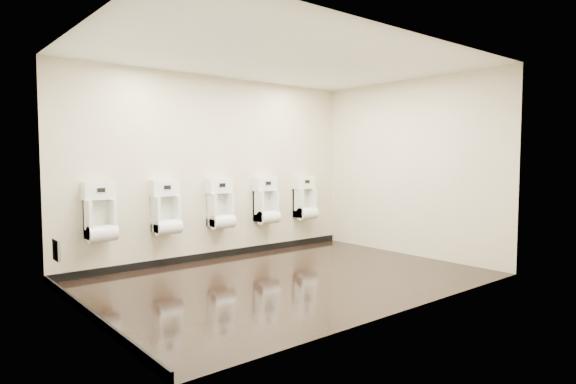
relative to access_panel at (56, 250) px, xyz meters
name	(u,v)px	position (x,y,z in m)	size (l,w,h in m)	color
ground	(289,279)	(2.48, -1.20, -0.50)	(5.00, 3.50, 0.00)	black
ceiling	(289,58)	(2.48, -1.20, 2.30)	(5.00, 3.50, 0.00)	silver
back_wall	(217,168)	(2.48, 0.55, 0.90)	(5.00, 0.02, 2.80)	beige
front_wall	(402,174)	(2.48, -2.95, 0.90)	(5.00, 0.02, 2.80)	beige
left_wall	(85,174)	(-0.02, -1.20, 0.90)	(0.02, 3.50, 2.80)	beige
right_wall	(409,168)	(4.98, -1.20, 0.90)	(0.02, 3.50, 2.80)	beige
tile_overlay_left	(85,174)	(-0.01, -1.20, 0.90)	(0.01, 3.50, 2.80)	white
skirting_back	(219,254)	(2.48, 0.54, -0.45)	(5.00, 0.02, 0.10)	black
skirting_left	(90,315)	(-0.01, -1.20, -0.45)	(0.02, 3.50, 0.10)	black
access_panel	(56,250)	(0.00, 0.00, 0.00)	(0.04, 0.25, 0.25)	#9E9EA3
urinal_0	(100,216)	(0.64, 0.42, 0.30)	(0.41, 0.30, 0.76)	white
urinal_1	(166,211)	(1.55, 0.42, 0.30)	(0.41, 0.30, 0.76)	white
urinal_2	(221,207)	(2.45, 0.42, 0.30)	(0.41, 0.30, 0.76)	white
urinal_3	(266,204)	(3.33, 0.42, 0.30)	(0.41, 0.30, 0.76)	white
urinal_4	(305,201)	(4.19, 0.42, 0.30)	(0.41, 0.30, 0.76)	white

